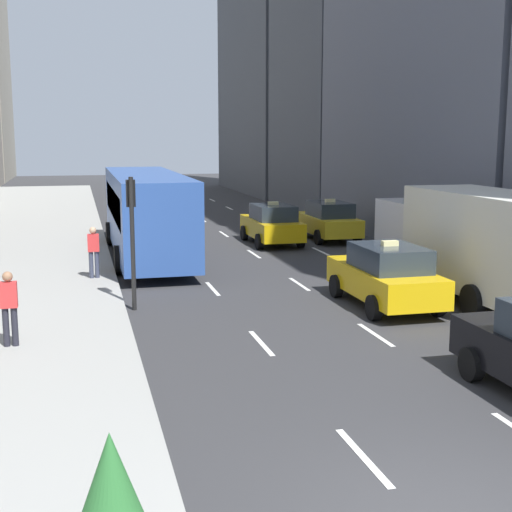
{
  "coord_description": "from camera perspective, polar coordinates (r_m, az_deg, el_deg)",
  "views": [
    {
      "loc": [
        -4.12,
        -7.16,
        4.67
      ],
      "look_at": [
        0.21,
        10.1,
        1.65
      ],
      "focal_mm": 50.0,
      "sensor_mm": 36.0,
      "label": 1
    }
  ],
  "objects": [
    {
      "name": "taxi_lead",
      "position": [
        32.31,
        5.79,
        2.84
      ],
      "size": [
        2.02,
        4.4,
        1.87
      ],
      "color": "yellow",
      "rests_on": "ground"
    },
    {
      "name": "taxi_second",
      "position": [
        19.87,
        10.34,
        -1.53
      ],
      "size": [
        2.02,
        4.4,
        1.87
      ],
      "color": "yellow",
      "rests_on": "ground"
    },
    {
      "name": "city_bus",
      "position": [
        27.69,
        -8.81,
        3.54
      ],
      "size": [
        2.8,
        11.61,
        3.25
      ],
      "color": "#2D519E",
      "rests_on": "ground"
    },
    {
      "name": "pedestrian_far_walking",
      "position": [
        23.34,
        -12.87,
        0.5
      ],
      "size": [
        0.36,
        0.22,
        1.65
      ],
      "color": "#383D51",
      "rests_on": "sidewalk_left"
    },
    {
      "name": "traffic_light_pole",
      "position": [
        19.3,
        -9.91,
        2.75
      ],
      "size": [
        0.24,
        0.42,
        3.6
      ],
      "color": "black",
      "rests_on": "ground"
    },
    {
      "name": "pedestrian_mid_block",
      "position": [
        16.28,
        -19.15,
        -3.71
      ],
      "size": [
        0.36,
        0.22,
        1.65
      ],
      "color": "#23232D",
      "rests_on": "sidewalk_left"
    },
    {
      "name": "taxi_third",
      "position": [
        30.89,
        1.28,
        2.58
      ],
      "size": [
        2.02,
        4.4,
        1.87
      ],
      "color": "yellow",
      "rests_on": "ground"
    },
    {
      "name": "box_truck",
      "position": [
        21.38,
        16.82,
        1.25
      ],
      "size": [
        2.58,
        8.4,
        3.15
      ],
      "color": "silver",
      "rests_on": "ground"
    },
    {
      "name": "sidewalk_left",
      "position": [
        34.59,
        -18.72,
        1.48
      ],
      "size": [
        8.0,
        66.0,
        0.15
      ],
      "primitive_type": "cube",
      "color": "#9E9E99",
      "rests_on": "ground"
    },
    {
      "name": "lane_markings",
      "position": [
        31.25,
        -1.49,
        1.04
      ],
      "size": [
        5.72,
        56.0,
        0.01
      ],
      "color": "white",
      "rests_on": "ground"
    }
  ]
}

